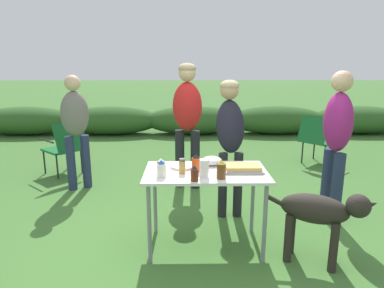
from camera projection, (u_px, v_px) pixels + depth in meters
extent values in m
plane|color=#3D6B2D|center=(205.00, 245.00, 3.24)|extent=(60.00, 60.00, 0.00)
ellipsoid|color=#2D5623|center=(26.00, 121.00, 8.14)|extent=(2.40, 0.90, 0.67)
ellipsoid|color=#2D5623|center=(110.00, 120.00, 8.17)|extent=(2.40, 0.90, 0.67)
ellipsoid|color=#2D5623|center=(194.00, 120.00, 8.20)|extent=(2.40, 0.90, 0.67)
ellipsoid|color=#2D5623|center=(277.00, 120.00, 8.23)|extent=(2.40, 0.90, 0.67)
ellipsoid|color=#2D5623|center=(359.00, 120.00, 8.26)|extent=(2.40, 0.90, 0.67)
cube|color=silver|center=(206.00, 172.00, 3.07)|extent=(1.10, 0.64, 0.02)
cylinder|color=gray|center=(149.00, 224.00, 2.89)|extent=(0.04, 0.04, 0.71)
cylinder|color=gray|center=(265.00, 224.00, 2.90)|extent=(0.04, 0.04, 0.71)
cylinder|color=gray|center=(155.00, 199.00, 3.41)|extent=(0.04, 0.04, 0.71)
cylinder|color=gray|center=(253.00, 199.00, 3.43)|extent=(0.04, 0.04, 0.71)
cube|color=#9E9EA3|center=(243.00, 170.00, 3.07)|extent=(0.35, 0.23, 0.02)
cube|color=tan|center=(243.00, 167.00, 3.07)|extent=(0.31, 0.20, 0.04)
cylinder|color=white|center=(183.00, 166.00, 3.18)|extent=(0.23, 0.23, 0.02)
ellipsoid|color=silver|center=(212.00, 161.00, 3.25)|extent=(0.19, 0.19, 0.08)
cylinder|color=white|center=(204.00, 168.00, 2.90)|extent=(0.08, 0.08, 0.15)
cylinder|color=#CC4214|center=(196.00, 165.00, 3.04)|extent=(0.08, 0.08, 0.13)
cone|color=black|center=(196.00, 156.00, 3.02)|extent=(0.07, 0.07, 0.04)
cylinder|color=#B2893D|center=(182.00, 167.00, 2.99)|extent=(0.06, 0.06, 0.11)
cylinder|color=#4C4C4C|center=(182.00, 160.00, 2.98)|extent=(0.05, 0.05, 0.02)
cylinder|color=brown|center=(221.00, 171.00, 2.86)|extent=(0.08, 0.08, 0.13)
cone|color=gold|center=(221.00, 162.00, 2.84)|extent=(0.07, 0.07, 0.04)
cylinder|color=red|center=(161.00, 167.00, 3.02)|extent=(0.07, 0.07, 0.10)
cone|color=white|center=(161.00, 160.00, 3.00)|extent=(0.06, 0.06, 0.03)
cylinder|color=#562314|center=(194.00, 175.00, 2.81)|extent=(0.06, 0.06, 0.10)
cone|color=black|center=(194.00, 167.00, 2.79)|extent=(0.05, 0.05, 0.03)
cylinder|color=silver|center=(162.00, 170.00, 2.90)|extent=(0.08, 0.08, 0.12)
cone|color=#194793|center=(161.00, 162.00, 2.89)|extent=(0.07, 0.07, 0.03)
cylinder|color=black|center=(223.00, 185.00, 3.78)|extent=(0.10, 0.10, 0.73)
cylinder|color=black|center=(238.00, 185.00, 3.79)|extent=(0.10, 0.10, 0.73)
ellipsoid|color=black|center=(230.00, 126.00, 3.74)|extent=(0.33, 0.44, 0.63)
sphere|color=tan|center=(229.00, 91.00, 3.76)|extent=(0.20, 0.20, 0.20)
ellipsoid|color=tan|center=(230.00, 85.00, 3.75)|extent=(0.21, 0.21, 0.12)
cylinder|color=#232D4C|center=(71.00, 163.00, 4.59)|extent=(0.12, 0.12, 0.74)
cylinder|color=#232D4C|center=(86.00, 161.00, 4.68)|extent=(0.12, 0.12, 0.74)
ellipsoid|color=slate|center=(75.00, 114.00, 4.48)|extent=(0.44, 0.40, 0.59)
sphere|color=#DBAD89|center=(72.00, 83.00, 4.38)|extent=(0.20, 0.20, 0.20)
cylinder|color=#232D4C|center=(327.00, 182.00, 3.81)|extent=(0.12, 0.12, 0.77)
cylinder|color=#232D4C|center=(337.00, 189.00, 3.62)|extent=(0.12, 0.12, 0.77)
ellipsoid|color=#931E70|center=(338.00, 122.00, 3.55)|extent=(0.32, 0.40, 0.62)
sphere|color=#DBAD89|center=(342.00, 81.00, 3.45)|extent=(0.21, 0.21, 0.21)
cylinder|color=black|center=(180.00, 159.00, 4.70)|extent=(0.13, 0.13, 0.80)
cylinder|color=black|center=(195.00, 160.00, 4.66)|extent=(0.13, 0.13, 0.80)
ellipsoid|color=red|center=(187.00, 106.00, 4.51)|extent=(0.45, 0.37, 0.65)
sphere|color=#DBAD89|center=(187.00, 73.00, 4.41)|extent=(0.22, 0.22, 0.22)
ellipsoid|color=tan|center=(187.00, 68.00, 4.39)|extent=(0.23, 0.23, 0.13)
cylinder|color=#28231E|center=(291.00, 230.00, 3.08)|extent=(0.07, 0.07, 0.43)
cylinder|color=#28231E|center=(288.00, 238.00, 2.94)|extent=(0.07, 0.07, 0.43)
cylinder|color=#28231E|center=(335.00, 239.00, 2.93)|extent=(0.07, 0.07, 0.43)
cylinder|color=#28231E|center=(334.00, 248.00, 2.79)|extent=(0.07, 0.07, 0.43)
ellipsoid|color=#28231E|center=(314.00, 209.00, 2.87)|extent=(0.61, 0.47, 0.25)
sphere|color=#28231E|center=(358.00, 206.00, 2.72)|extent=(0.19, 0.19, 0.19)
cone|color=#28231E|center=(370.00, 205.00, 2.68)|extent=(0.17, 0.15, 0.14)
cylinder|color=#28231E|center=(276.00, 201.00, 3.00)|extent=(0.18, 0.11, 0.10)
cube|color=#19602D|center=(62.00, 149.00, 5.26)|extent=(0.65, 0.65, 0.03)
cube|color=#19602D|center=(70.00, 137.00, 5.03)|extent=(0.43, 0.45, 0.44)
cylinder|color=black|center=(57.00, 167.00, 5.03)|extent=(0.02, 0.02, 0.38)
cylinder|color=black|center=(82.00, 161.00, 5.33)|extent=(0.02, 0.02, 0.38)
cylinder|color=black|center=(44.00, 162.00, 5.29)|extent=(0.02, 0.02, 0.38)
cylinder|color=black|center=(68.00, 157.00, 5.58)|extent=(0.02, 0.02, 0.38)
cylinder|color=black|center=(46.00, 141.00, 5.05)|extent=(0.32, 0.30, 0.02)
cylinder|color=black|center=(75.00, 136.00, 5.39)|extent=(0.32, 0.30, 0.02)
cube|color=#19602D|center=(320.00, 141.00, 5.79)|extent=(0.65, 0.65, 0.03)
cube|color=#19602D|center=(313.00, 130.00, 5.55)|extent=(0.43, 0.45, 0.44)
cylinder|color=black|center=(302.00, 152.00, 5.85)|extent=(0.02, 0.02, 0.38)
cylinder|color=black|center=(325.00, 157.00, 5.56)|extent=(0.02, 0.02, 0.38)
cylinder|color=black|center=(314.00, 148.00, 6.11)|extent=(0.02, 0.02, 0.38)
cylinder|color=black|center=(336.00, 153.00, 5.82)|extent=(0.02, 0.02, 0.38)
cylinder|color=black|center=(308.00, 129.00, 5.91)|extent=(0.33, 0.29, 0.02)
cylinder|color=black|center=(334.00, 133.00, 5.58)|extent=(0.33, 0.29, 0.02)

